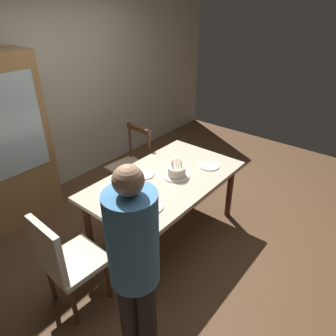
% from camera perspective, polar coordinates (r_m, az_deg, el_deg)
% --- Properties ---
extents(ground, '(6.40, 6.40, 0.00)m').
position_cam_1_polar(ground, '(3.61, -0.51, -11.76)').
color(ground, brown).
extents(back_wall, '(6.40, 0.10, 2.60)m').
position_cam_1_polar(back_wall, '(4.29, -20.60, 13.04)').
color(back_wall, beige).
rests_on(back_wall, ground).
extents(dining_table, '(1.66, 0.97, 0.72)m').
position_cam_1_polar(dining_table, '(3.23, -0.56, -3.16)').
color(dining_table, beige).
rests_on(dining_table, ground).
extents(birthday_cake, '(0.28, 0.28, 0.17)m').
position_cam_1_polar(birthday_cake, '(3.20, 1.58, -0.74)').
color(birthday_cake, silver).
rests_on(birthday_cake, dining_table).
extents(plate_near_celebrant, '(0.22, 0.22, 0.01)m').
position_cam_1_polar(plate_near_celebrant, '(2.77, -3.13, -7.11)').
color(plate_near_celebrant, white).
rests_on(plate_near_celebrant, dining_table).
extents(plate_far_side, '(0.22, 0.22, 0.01)m').
position_cam_1_polar(plate_far_side, '(3.25, -4.46, -1.16)').
color(plate_far_side, white).
rests_on(plate_far_side, dining_table).
extents(plate_near_guest, '(0.22, 0.22, 0.01)m').
position_cam_1_polar(plate_near_guest, '(3.43, 7.57, 0.38)').
color(plate_near_guest, white).
rests_on(plate_near_guest, dining_table).
extents(fork_near_celebrant, '(0.18, 0.04, 0.01)m').
position_cam_1_polar(fork_near_celebrant, '(2.69, -5.44, -8.72)').
color(fork_near_celebrant, silver).
rests_on(fork_near_celebrant, dining_table).
extents(fork_far_side, '(0.18, 0.04, 0.01)m').
position_cam_1_polar(fork_far_side, '(3.15, -6.22, -2.45)').
color(fork_far_side, silver).
rests_on(fork_far_side, dining_table).
extents(chair_spindle_back, '(0.47, 0.47, 0.95)m').
position_cam_1_polar(chair_spindle_back, '(3.97, -6.91, 0.26)').
color(chair_spindle_back, tan).
rests_on(chair_spindle_back, ground).
extents(chair_upholstered, '(0.46, 0.46, 0.95)m').
position_cam_1_polar(chair_upholstered, '(2.70, -18.46, -15.72)').
color(chair_upholstered, beige).
rests_on(chair_upholstered, ground).
extents(person_celebrant, '(0.32, 0.32, 1.60)m').
position_cam_1_polar(person_celebrant, '(2.04, -6.22, -16.79)').
color(person_celebrant, '#262328').
rests_on(person_celebrant, ground).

